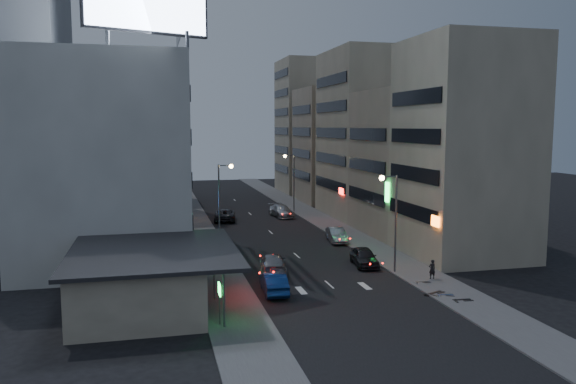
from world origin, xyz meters
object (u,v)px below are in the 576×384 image
object	(u,v)px
parked_car_right_near	(364,257)
parked_car_left	(225,215)
parked_car_right_mid	(337,235)
scooter_silver_a	(451,287)
scooter_silver_b	(429,274)
person	(432,269)
scooter_black_a	(470,290)
road_car_silver	(273,264)
parked_car_right_far	(282,211)
scooter_blue	(454,288)
scooter_black_b	(439,283)
road_car_blue	(274,283)

from	to	relation	value
parked_car_right_near	parked_car_left	xyz separation A→B (m)	(-8.85, 26.06, -0.00)
parked_car_right_mid	scooter_silver_a	xyz separation A→B (m)	(2.13, -19.58, -0.14)
parked_car_right_near	scooter_silver_b	xyz separation A→B (m)	(2.95, -6.11, -0.11)
person	scooter_black_a	bearing A→B (deg)	88.42
person	scooter_black_a	world-z (taller)	person
road_car_silver	scooter_silver_a	distance (m)	14.37
scooter_black_a	parked_car_right_near	bearing A→B (deg)	23.00
parked_car_right_near	parked_car_left	size ratio (longest dim) A/B	0.82
parked_car_right_near	parked_car_right_far	size ratio (longest dim) A/B	0.84
parked_car_right_near	scooter_silver_a	xyz separation A→B (m)	(3.00, -9.47, -0.17)
parked_car_right_far	scooter_silver_a	world-z (taller)	parked_car_right_far
parked_car_right_far	scooter_silver_b	bearing A→B (deg)	-91.07
parked_car_right_mid	parked_car_right_far	size ratio (longest dim) A/B	0.82
parked_car_right_near	parked_car_right_mid	distance (m)	10.15
parked_car_right_far	scooter_silver_b	xyz separation A→B (m)	(4.02, -33.54, -0.13)
road_car_silver	scooter_silver_b	xyz separation A→B (m)	(11.15, -5.64, -0.10)
scooter_silver_a	scooter_blue	size ratio (longest dim) A/B	0.96
person	scooter_black_a	xyz separation A→B (m)	(0.09, -5.34, -0.17)
scooter_silver_a	scooter_black_b	xyz separation A→B (m)	(-0.52, 0.80, 0.10)
parked_car_right_mid	scooter_black_b	world-z (taller)	parked_car_right_mid
parked_car_right_near	scooter_blue	distance (m)	10.26
parked_car_right_mid	scooter_silver_b	world-z (taller)	parked_car_right_mid
road_car_blue	scooter_silver_b	size ratio (longest dim) A/B	2.55
scooter_black_a	scooter_silver_a	world-z (taller)	scooter_black_a
road_car_blue	person	bearing A→B (deg)	-174.42
scooter_black_a	scooter_blue	distance (m)	1.28
road_car_silver	person	bearing A→B (deg)	165.91
parked_car_right_near	scooter_blue	xyz separation A→B (m)	(2.98, -9.81, -0.15)
scooter_black_b	scooter_black_a	bearing A→B (deg)	-177.22
parked_car_left	scooter_silver_b	world-z (taller)	parked_car_left
parked_car_right_near	road_car_blue	bearing A→B (deg)	-139.85
parked_car_right_near	parked_car_right_mid	xyz separation A→B (m)	(0.87, 10.11, -0.04)
parked_car_right_mid	scooter_blue	world-z (taller)	parked_car_right_mid
parked_car_right_far	scooter_silver_a	distance (m)	37.12
scooter_black_a	scooter_silver_b	world-z (taller)	scooter_black_a
parked_car_right_far	scooter_black_a	distance (m)	38.65
parked_car_left	parked_car_right_far	distance (m)	7.90
road_car_silver	scooter_blue	size ratio (longest dim) A/B	3.17
parked_car_left	road_car_blue	xyz separation A→B (m)	(-0.47, -32.09, -0.02)
scooter_blue	parked_car_right_near	bearing A→B (deg)	39.60
parked_car_left	road_car_blue	world-z (taller)	parked_car_left
scooter_blue	scooter_silver_b	size ratio (longest dim) A/B	0.93
parked_car_left	road_car_silver	xyz separation A→B (m)	(0.65, -26.53, -0.01)
scooter_silver_b	person	bearing A→B (deg)	-42.42
scooter_silver_b	scooter_black_a	bearing A→B (deg)	-166.90
parked_car_left	scooter_silver_a	bearing A→B (deg)	116.40
parked_car_right_near	scooter_black_a	world-z (taller)	parked_car_right_near
person	scooter_silver_b	xyz separation A→B (m)	(-0.57, -0.51, -0.21)
parked_car_right_mid	scooter_silver_a	size ratio (longest dim) A/B	2.82
scooter_silver_a	scooter_silver_b	xyz separation A→B (m)	(-0.05, 3.36, 0.06)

